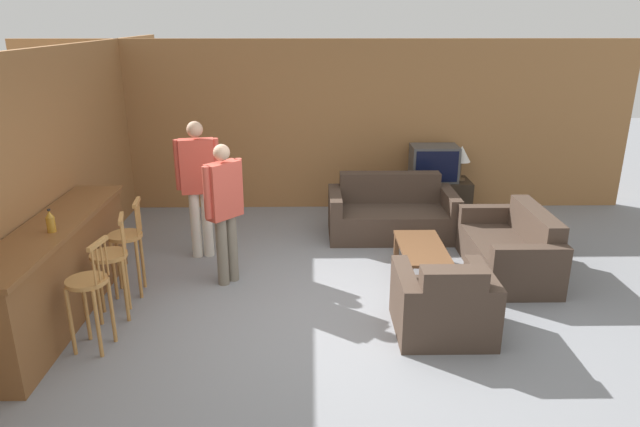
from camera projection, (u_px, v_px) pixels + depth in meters
ground_plane at (337, 318)px, 5.78m from camera, size 24.00×24.00×0.00m
wall_back at (327, 126)px, 8.81m from camera, size 9.40×0.08×2.60m
wall_left at (64, 163)px, 6.57m from camera, size 0.08×8.65×2.60m
bar_counter at (58, 272)px, 5.64m from camera, size 0.55×2.74×1.00m
bar_chair_near at (90, 291)px, 5.08m from camera, size 0.42×0.42×1.07m
bar_chair_mid at (111, 264)px, 5.64m from camera, size 0.44×0.44×1.07m
bar_chair_far at (127, 244)px, 6.14m from camera, size 0.41×0.41×1.07m
couch_far at (391, 215)px, 7.93m from camera, size 1.73×0.89×0.82m
armchair_near at (444, 306)px, 5.43m from camera, size 0.90×0.85×0.80m
loveseat_right at (511, 250)px, 6.73m from camera, size 0.82×1.53×0.79m
coffee_table at (422, 251)px, 6.66m from camera, size 0.52×1.08×0.36m
tv_unit at (432, 197)px, 8.80m from camera, size 1.14×0.55×0.54m
tv at (434, 163)px, 8.62m from camera, size 0.70×0.46×0.54m
bottle at (51, 222)px, 5.28m from camera, size 0.08×0.08×0.22m
table_lamp at (462, 155)px, 8.59m from camera, size 0.27×0.27×0.53m
person_by_window at (198, 182)px, 6.98m from camera, size 0.53×0.23×1.73m
person_by_counter at (225, 206)px, 6.29m from camera, size 0.40×0.42×1.62m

